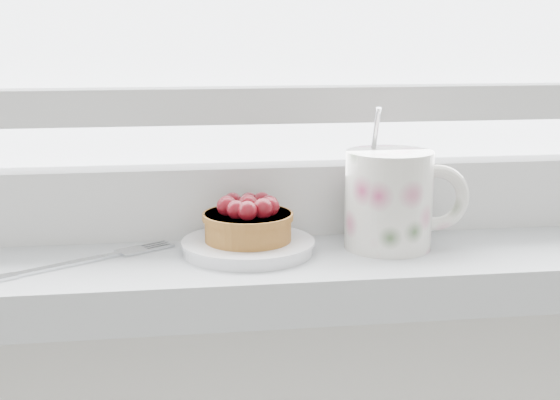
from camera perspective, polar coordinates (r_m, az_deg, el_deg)
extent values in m
cube|color=#B7BCBE|center=(0.74, -0.66, -5.14)|extent=(1.60, 0.20, 0.04)
cube|color=silver|center=(0.79, -1.35, 0.16)|extent=(1.30, 0.05, 0.07)
cube|color=silver|center=(0.78, -1.38, 7.00)|extent=(1.30, 0.04, 0.04)
cylinder|color=white|center=(0.73, -2.35, -3.42)|extent=(0.12, 0.12, 0.01)
cylinder|color=brown|center=(0.72, -2.36, -1.97)|extent=(0.08, 0.08, 0.03)
cylinder|color=brown|center=(0.72, -2.37, -1.20)|extent=(0.08, 0.08, 0.01)
sphere|color=#48050C|center=(0.72, -2.37, -0.34)|extent=(0.02, 0.02, 0.02)
sphere|color=#48050C|center=(0.72, -0.78, -0.30)|extent=(0.02, 0.02, 0.02)
sphere|color=#48050C|center=(0.73, -1.34, -0.07)|extent=(0.02, 0.02, 0.02)
sphere|color=#48050C|center=(0.74, -2.28, -0.07)|extent=(0.02, 0.02, 0.02)
sphere|color=#48050C|center=(0.73, -3.49, -0.11)|extent=(0.02, 0.02, 0.02)
sphere|color=#48050C|center=(0.72, -3.90, -0.30)|extent=(0.02, 0.02, 0.02)
sphere|color=#48050C|center=(0.71, -3.91, -0.45)|extent=(0.02, 0.02, 0.02)
sphere|color=#48050C|center=(0.70, -3.24, -0.72)|extent=(0.02, 0.02, 0.02)
sphere|color=#48050C|center=(0.69, -2.40, -0.81)|extent=(0.02, 0.02, 0.02)
sphere|color=#48050C|center=(0.70, -1.27, -0.64)|extent=(0.02, 0.02, 0.02)
sphere|color=#48050C|center=(0.71, -0.75, -0.49)|extent=(0.02, 0.02, 0.02)
cylinder|color=silver|center=(0.74, 7.94, 0.01)|extent=(0.09, 0.09, 0.09)
cylinder|color=black|center=(0.73, 8.04, 3.26)|extent=(0.07, 0.07, 0.01)
torus|color=silver|center=(0.75, 11.34, 0.17)|extent=(0.06, 0.02, 0.06)
cylinder|color=silver|center=(0.74, 6.96, 4.67)|extent=(0.01, 0.02, 0.06)
cube|color=silver|center=(0.71, -16.16, -4.73)|extent=(0.08, 0.06, 0.00)
cube|color=silver|center=(0.69, -19.47, -5.35)|extent=(0.02, 0.02, 0.00)
cube|color=silver|center=(0.73, -12.21, -3.97)|extent=(0.02, 0.02, 0.00)
cube|color=silver|center=(0.74, -10.78, -3.68)|extent=(0.03, 0.03, 0.00)
cube|color=silver|center=(0.74, -8.70, -3.48)|extent=(0.03, 0.02, 0.00)
cube|color=silver|center=(0.75, -8.93, -3.38)|extent=(0.03, 0.02, 0.00)
cube|color=silver|center=(0.75, -9.15, -3.29)|extent=(0.03, 0.02, 0.00)
cube|color=silver|center=(0.76, -9.38, -3.20)|extent=(0.03, 0.02, 0.00)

